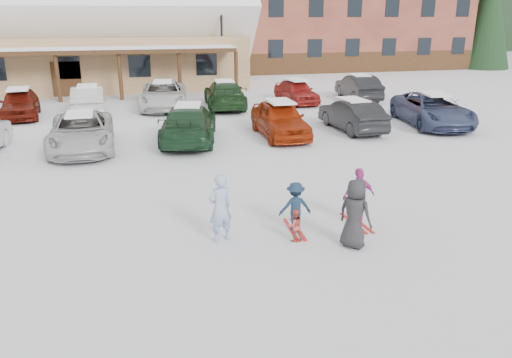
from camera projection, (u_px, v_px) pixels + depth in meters
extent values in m
plane|color=white|center=(253.00, 230.00, 12.43)|extent=(160.00, 160.00, 0.00)
cube|color=tan|center=(45.00, 61.00, 35.77)|extent=(28.00, 10.00, 3.60)
cube|color=#422814|center=(25.00, 52.00, 29.70)|extent=(25.20, 2.60, 0.25)
cube|color=white|center=(37.00, 6.00, 34.58)|extent=(29.12, 9.69, 9.69)
cube|color=maroon|center=(326.00, 3.00, 49.04)|extent=(24.00, 14.00, 12.00)
cube|color=maroon|center=(168.00, 19.00, 46.19)|extent=(7.00, 12.60, 9.00)
cube|color=#422814|center=(351.00, 63.00, 44.24)|extent=(24.00, 0.10, 1.80)
cylinder|color=black|center=(222.00, 44.00, 34.10)|extent=(0.16, 0.16, 6.10)
cylinder|color=black|center=(482.00, 61.00, 48.21)|extent=(0.60, 0.60, 1.32)
cylinder|color=black|center=(217.00, 57.00, 54.17)|extent=(0.60, 0.60, 1.08)
cone|color=black|center=(216.00, 12.00, 52.71)|extent=(3.96, 3.96, 8.10)
cylinder|color=black|center=(438.00, 50.00, 61.99)|extent=(0.60, 0.60, 1.38)
cone|color=black|center=(443.00, 0.00, 60.12)|extent=(5.06, 5.06, 10.35)
imported|color=#91A4CC|center=(220.00, 208.00, 11.61)|extent=(0.71, 0.59, 1.66)
imported|color=#B9473A|center=(295.00, 225.00, 11.74)|extent=(0.42, 0.34, 0.80)
imported|color=#15253C|center=(295.00, 207.00, 12.25)|extent=(0.83, 0.50, 1.25)
cube|color=red|center=(295.00, 229.00, 12.44)|extent=(0.26, 1.41, 0.03)
imported|color=#C0388F|center=(359.00, 196.00, 12.60)|extent=(0.90, 0.43, 1.49)
cube|color=red|center=(357.00, 223.00, 12.83)|extent=(0.31, 1.41, 0.03)
imported|color=#262628|center=(355.00, 214.00, 11.31)|extent=(0.90, 0.95, 1.64)
imported|color=#BABABA|center=(81.00, 132.00, 19.48)|extent=(2.64, 5.30, 1.44)
imported|color=#18361F|center=(189.00, 123.00, 20.69)|extent=(3.05, 5.62, 1.55)
imported|color=#9C280A|center=(280.00, 119.00, 21.57)|extent=(1.89, 4.56, 1.55)
imported|color=black|center=(352.00, 115.00, 22.70)|extent=(1.78, 4.40, 1.42)
imported|color=#374063|center=(432.00, 110.00, 23.70)|extent=(3.25, 5.74, 1.51)
imported|color=#5E140A|center=(20.00, 103.00, 25.44)|extent=(2.28, 4.53, 1.48)
imported|color=silver|center=(89.00, 100.00, 26.36)|extent=(1.82, 4.61, 1.49)
imported|color=silver|center=(163.00, 95.00, 27.85)|extent=(3.01, 5.67, 1.52)
imported|color=#193618|center=(225.00, 94.00, 28.06)|extent=(2.47, 5.34, 1.51)
imported|color=maroon|center=(296.00, 91.00, 29.56)|extent=(2.04, 4.22, 1.39)
imported|color=black|center=(358.00, 87.00, 30.77)|extent=(1.88, 4.65, 1.50)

